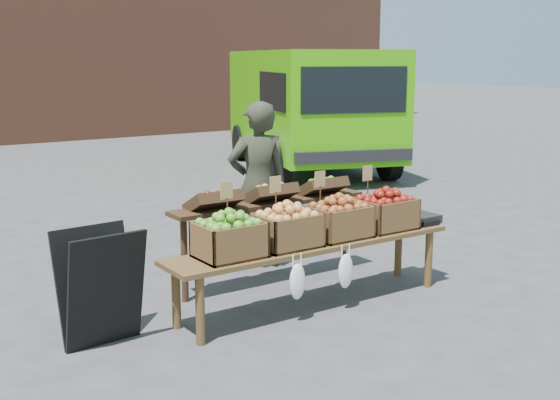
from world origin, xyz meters
TOP-DOWN VIEW (x-y plane):
  - ground at (0.00, 0.00)m, footprint 80.00×80.00m
  - delivery_van at (3.71, 5.85)m, footprint 3.79×5.46m
  - vendor at (-0.56, 1.00)m, footprint 0.71×0.56m
  - chalkboard_sign at (-2.60, -0.02)m, footprint 0.61×0.37m
  - back_table at (-0.76, 0.46)m, footprint 2.10×0.44m
  - display_bench at (-0.80, -0.26)m, footprint 2.70×0.56m
  - crate_golden_apples at (-1.63, -0.26)m, footprint 0.50×0.40m
  - crate_russet_pears at (-1.08, -0.26)m, footprint 0.50×0.40m
  - crate_red_apples at (-0.53, -0.26)m, footprint 0.50×0.40m
  - crate_green_apples at (0.02, -0.26)m, footprint 0.50×0.40m
  - weighing_scale at (0.45, -0.26)m, footprint 0.34×0.30m

SIDE VIEW (x-z plane):
  - ground at x=0.00m, z-range 0.00..0.00m
  - display_bench at x=-0.80m, z-range 0.00..0.57m
  - chalkboard_sign at x=-2.60m, z-range 0.00..0.89m
  - back_table at x=-0.76m, z-range 0.00..1.04m
  - weighing_scale at x=0.45m, z-range 0.57..0.65m
  - crate_golden_apples at x=-1.63m, z-range 0.57..0.85m
  - crate_russet_pears at x=-1.08m, z-range 0.57..0.85m
  - crate_red_apples at x=-0.53m, z-range 0.57..0.85m
  - crate_green_apples at x=0.02m, z-range 0.57..0.85m
  - vendor at x=-0.56m, z-range 0.00..1.69m
  - delivery_van at x=3.71m, z-range 0.00..2.23m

